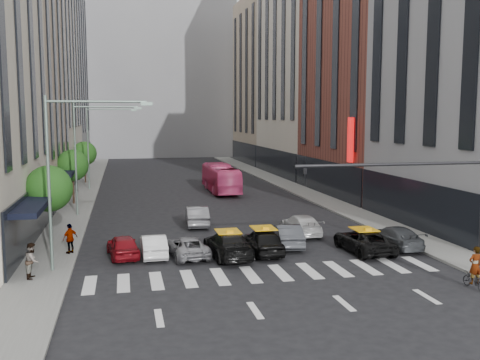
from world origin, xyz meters
TOP-DOWN VIEW (x-y plane):
  - ground at (0.00, 0.00)m, footprint 160.00×160.00m
  - sidewalk_left at (-11.50, 30.00)m, footprint 3.00×96.00m
  - sidewalk_right at (11.50, 30.00)m, footprint 3.00×96.00m
  - building_left_b at (-17.00, 28.00)m, footprint 8.00×16.00m
  - building_left_c at (-17.00, 46.00)m, footprint 8.00×20.00m
  - building_left_d at (-17.00, 65.00)m, footprint 8.00×18.00m
  - building_right_a at (17.00, 10.00)m, footprint 8.00×16.00m
  - building_right_b at (17.00, 27.00)m, footprint 8.00×18.00m
  - building_right_c at (17.00, 46.00)m, footprint 8.00×20.00m
  - building_right_d at (17.00, 65.00)m, footprint 8.00×18.00m
  - building_far at (0.00, 85.00)m, footprint 30.00×10.00m
  - tree_near at (-11.80, 10.00)m, footprint 2.88×2.88m
  - tree_mid at (-11.80, 26.00)m, footprint 2.88×2.88m
  - tree_far at (-11.80, 42.00)m, footprint 2.88×2.88m
  - streetlamp_near at (-10.04, 4.00)m, footprint 5.38×0.25m
  - streetlamp_mid at (-10.04, 20.00)m, footprint 5.38×0.25m
  - streetlamp_far at (-10.04, 36.00)m, footprint 5.38×0.25m
  - traffic_signal at (7.69, -1.00)m, footprint 10.10×0.20m
  - liberty_sign at (12.60, 20.00)m, footprint 0.30×0.70m
  - car_red at (-7.40, 6.39)m, footprint 2.10×4.11m
  - car_white_front at (-5.67, 6.23)m, footprint 1.48×3.97m
  - car_silver at (-3.75, 5.73)m, footprint 2.41×4.46m
  - taxi_left at (-1.47, 5.13)m, footprint 2.40×5.26m
  - taxi_center at (0.73, 5.47)m, footprint 1.85×4.48m
  - car_grey_mid at (2.63, 6.85)m, footprint 2.08×4.51m
  - taxi_right at (6.70, 4.54)m, footprint 2.42×5.00m
  - car_grey_curb at (9.03, 5.11)m, footprint 2.06×4.72m
  - car_row2_left at (-2.01, 14.37)m, footprint 1.87×4.61m
  - car_row2_right at (4.59, 9.89)m, footprint 1.96×4.75m
  - bus at (2.89, 31.49)m, footprint 2.52×10.58m
  - motorcycle at (8.78, -2.99)m, footprint 0.66×1.58m
  - rider at (8.78, -2.99)m, footprint 0.69×0.48m
  - pedestrian_near at (-11.78, 2.77)m, footprint 0.72×0.90m
  - pedestrian_far at (-10.40, 7.40)m, footprint 1.04×1.02m

SIDE VIEW (x-z plane):
  - ground at x=0.00m, z-range 0.00..0.00m
  - sidewalk_left at x=-11.50m, z-range 0.00..0.15m
  - sidewalk_right at x=11.50m, z-range 0.00..0.15m
  - motorcycle at x=8.78m, z-range 0.00..0.81m
  - car_silver at x=-3.75m, z-range 0.00..1.19m
  - car_white_front at x=-5.67m, z-range 0.00..1.30m
  - car_red at x=-7.40m, z-range 0.00..1.34m
  - car_grey_curb at x=9.03m, z-range 0.00..1.35m
  - taxi_right at x=6.70m, z-range 0.00..1.37m
  - car_row2_right at x=4.59m, z-range 0.00..1.37m
  - car_grey_mid at x=2.63m, z-range 0.00..1.43m
  - car_row2_left at x=-2.01m, z-range 0.00..1.49m
  - taxi_left at x=-1.47m, z-range 0.00..1.49m
  - taxi_center at x=0.73m, z-range 0.00..1.52m
  - pedestrian_far at x=-10.40m, z-range 0.15..1.90m
  - pedestrian_near at x=-11.78m, z-range 0.15..1.93m
  - bus at x=2.89m, z-range 0.00..2.94m
  - rider at x=8.78m, z-range 0.81..2.62m
  - tree_near at x=-11.80m, z-range 1.18..6.13m
  - tree_mid at x=-11.80m, z-range 1.18..6.13m
  - tree_far at x=-11.80m, z-range 1.18..6.13m
  - traffic_signal at x=7.69m, z-range 1.47..7.47m
  - streetlamp_near at x=-10.04m, z-range 1.40..10.40m
  - streetlamp_mid at x=-10.04m, z-range 1.40..10.40m
  - streetlamp_far at x=-10.04m, z-range 1.40..10.40m
  - liberty_sign at x=12.60m, z-range 4.00..8.00m
  - building_left_b at x=-17.00m, z-range 0.00..24.00m
  - building_right_b at x=17.00m, z-range 0.00..26.00m
  - building_right_d at x=17.00m, z-range 0.00..28.00m
  - building_left_d at x=-17.00m, z-range 0.00..30.00m
  - building_right_a at x=17.00m, z-range 0.00..32.00m
  - building_left_c at x=-17.00m, z-range 0.00..36.00m
  - building_far at x=0.00m, z-range 0.00..36.00m
  - building_right_c at x=17.00m, z-range 0.00..40.00m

